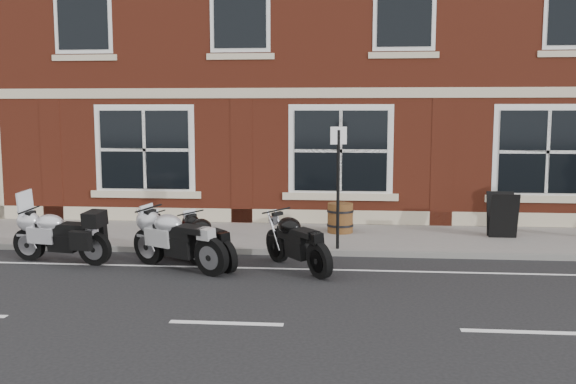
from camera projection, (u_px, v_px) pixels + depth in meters
The scene contains 12 objects.
ground at pixel (256, 271), 11.88m from camera, with size 80.00×80.00×0.00m, color black.
sidewalk at pixel (274, 237), 14.83m from camera, with size 30.00×3.00×0.12m, color slate.
kerb at pixel (266, 251), 13.27m from camera, with size 30.00×0.16×0.12m, color slate.
pub_building at pixel (299, 20), 21.52m from camera, with size 24.00×12.00×12.00m, color maroon.
moto_touring_silver at pixel (59, 233), 12.49m from camera, with size 2.13×0.62×1.41m.
moto_sport_red at pixel (176, 236), 12.69m from camera, with size 1.60×1.18×0.84m.
moto_sport_black at pixel (209, 239), 12.28m from camera, with size 1.38×1.59×0.89m.
moto_sport_silver at pixel (178, 238), 11.93m from camera, with size 2.08×1.28×1.04m.
moto_naked_black at pixel (298, 240), 11.94m from camera, with size 1.37×1.83×0.97m.
a_board_sign at pixel (502, 215), 14.42m from camera, with size 0.61×0.41×1.02m, color black, non-canonical shape.
barrel_planter at pixel (340, 218), 15.01m from camera, with size 0.62×0.62×0.69m.
parking_sign at pixel (338, 179), 13.08m from camera, with size 0.33×0.17×2.51m.
Camera 1 is at (1.63, -11.51, 2.91)m, focal length 40.00 mm.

